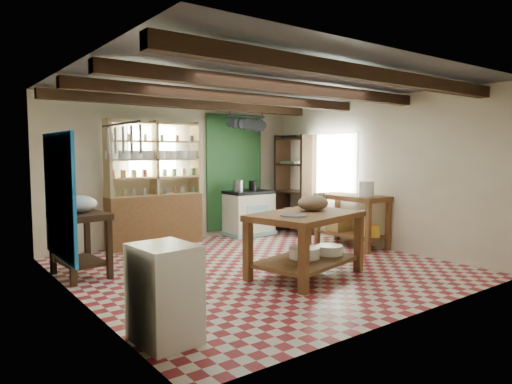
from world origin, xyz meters
TOP-DOWN VIEW (x-y plane):
  - floor at (0.00, 0.00)m, footprint 5.00×5.00m
  - ceiling at (0.00, 0.00)m, footprint 5.00×5.00m
  - wall_back at (0.00, 2.50)m, footprint 5.00×0.04m
  - wall_front at (0.00, -2.50)m, footprint 5.00×0.04m
  - wall_left at (-2.50, 0.00)m, footprint 0.04×5.00m
  - wall_right at (2.50, 0.00)m, footprint 0.04×5.00m
  - ceiling_beams at (0.00, 0.00)m, footprint 5.00×3.80m
  - blue_wall_patch at (-2.47, 0.90)m, footprint 0.04×1.40m
  - green_wall_patch at (1.25, 2.47)m, footprint 1.30×0.04m
  - window_back at (-0.50, 2.48)m, footprint 0.90×0.02m
  - window_right at (2.48, 1.00)m, footprint 0.02×1.30m
  - utensil_rail at (-2.44, -1.20)m, footprint 0.06×0.90m
  - pot_rack at (1.25, 2.05)m, footprint 0.86×0.12m
  - shelving_unit at (-0.55, 2.31)m, footprint 1.70×0.34m
  - tall_rack at (2.28, 1.80)m, footprint 0.40×0.86m
  - work_table at (0.22, -0.74)m, footprint 1.69×1.32m
  - stove at (1.38, 2.15)m, footprint 0.92×0.62m
  - prep_table at (-2.20, 1.02)m, footprint 0.65×0.90m
  - white_cabinet at (-2.22, -1.58)m, footprint 0.52×0.61m
  - right_counter at (2.18, 0.18)m, footprint 0.64×1.28m
  - cat at (0.46, -0.64)m, footprint 0.57×0.51m
  - steel_tray at (-0.10, -0.87)m, footprint 0.42×0.42m
  - basin_large at (0.26, -0.68)m, footprint 0.50×0.50m
  - basin_small at (0.69, -0.74)m, footprint 0.44×0.44m
  - kettle_left at (1.13, 2.15)m, footprint 0.19×0.19m
  - kettle_right at (1.48, 2.15)m, footprint 0.16×0.16m
  - enamel_bowl at (-2.20, 1.02)m, footprint 0.49×0.49m
  - white_bucket at (2.13, -0.17)m, footprint 0.26×0.26m
  - wicker_basket at (2.18, 0.48)m, footprint 0.38×0.31m
  - yellow_tub at (2.18, -0.27)m, footprint 0.27×0.27m

SIDE VIEW (x-z plane):
  - floor at x=0.00m, z-range -0.02..0.00m
  - basin_small at x=0.69m, z-range 0.23..0.35m
  - basin_large at x=0.26m, z-range 0.23..0.37m
  - yellow_tub at x=2.18m, z-range 0.24..0.44m
  - wicker_basket at x=2.18m, z-range 0.24..0.51m
  - work_table at x=0.22m, z-range 0.00..0.85m
  - prep_table at x=-2.20m, z-range 0.00..0.86m
  - white_cabinet at x=-2.22m, z-range 0.00..0.86m
  - stove at x=1.38m, z-range 0.00..0.89m
  - right_counter at x=2.18m, z-range 0.00..0.91m
  - steel_tray at x=-0.10m, z-range 0.85..0.87m
  - cat at x=0.46m, z-range 0.85..1.06m
  - enamel_bowl at x=-2.20m, z-range 0.86..1.09m
  - kettle_right at x=1.48m, z-range 0.89..1.08m
  - kettle_left at x=1.13m, z-range 0.89..1.11m
  - tall_rack at x=2.28m, z-range 0.00..2.00m
  - white_bucket at x=2.13m, z-range 0.91..1.17m
  - blue_wall_patch at x=-2.47m, z-range 0.30..1.90m
  - shelving_unit at x=-0.55m, z-range 0.00..2.20m
  - green_wall_patch at x=1.25m, z-range 0.10..2.40m
  - wall_back at x=0.00m, z-range 0.00..2.60m
  - wall_front at x=0.00m, z-range 0.00..2.60m
  - wall_left at x=-2.50m, z-range 0.00..2.60m
  - wall_right at x=2.50m, z-range 0.00..2.60m
  - window_right at x=2.48m, z-range 0.80..2.00m
  - window_back at x=-0.50m, z-range 1.30..2.10m
  - utensil_rail at x=-2.44m, z-range 1.64..1.92m
  - pot_rack at x=1.25m, z-range 2.00..2.36m
  - ceiling_beams at x=0.00m, z-range 2.40..2.56m
  - ceiling at x=0.00m, z-range 2.59..2.61m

